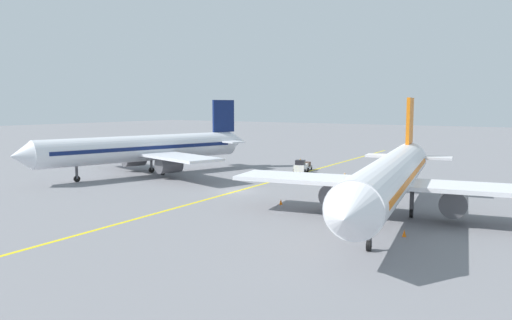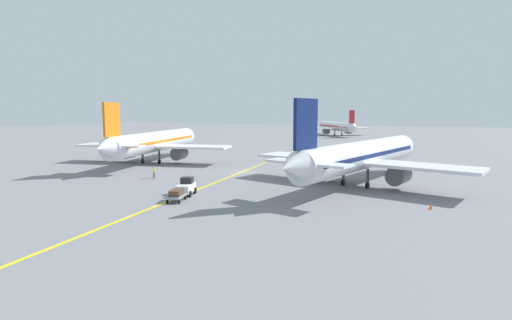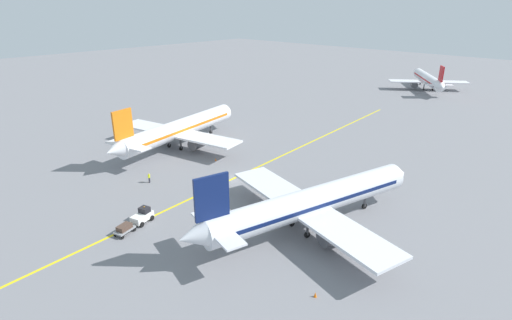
# 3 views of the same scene
# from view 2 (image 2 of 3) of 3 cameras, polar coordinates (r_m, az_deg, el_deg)

# --- Properties ---
(ground_plane) EXTENTS (400.00, 400.00, 0.00)m
(ground_plane) POSITION_cam_2_polar(r_m,az_deg,el_deg) (61.56, -2.04, -1.72)
(ground_plane) COLOR slate
(apron_yellow_centreline) EXTENTS (8.07, 119.78, 0.01)m
(apron_yellow_centreline) POSITION_cam_2_polar(r_m,az_deg,el_deg) (61.55, -2.04, -1.72)
(apron_yellow_centreline) COLOR yellow
(apron_yellow_centreline) RESTS_ON ground
(airplane_at_gate) EXTENTS (28.48, 35.36, 10.60)m
(airplane_at_gate) POSITION_cam_2_polar(r_m,az_deg,el_deg) (74.60, -14.31, 2.48)
(airplane_at_gate) COLOR white
(airplane_at_gate) RESTS_ON ground
(airplane_adjacent_stand) EXTENTS (28.39, 35.02, 10.60)m
(airplane_adjacent_stand) POSITION_cam_2_polar(r_m,az_deg,el_deg) (52.03, 14.78, 0.55)
(airplane_adjacent_stand) COLOR silver
(airplane_adjacent_stand) RESTS_ON ground
(airplane_distant_taxiing) EXTENTS (23.19, 27.56, 9.54)m
(airplane_distant_taxiing) POSITION_cam_2_polar(r_m,az_deg,el_deg) (154.30, 11.48, 4.69)
(airplane_distant_taxiing) COLOR white
(airplane_distant_taxiing) RESTS_ON ground
(baggage_tug_white) EXTENTS (2.40, 3.29, 2.11)m
(baggage_tug_white) POSITION_cam_2_polar(r_m,az_deg,el_deg) (45.52, -9.97, -3.81)
(baggage_tug_white) COLOR white
(baggage_tug_white) RESTS_ON ground
(baggage_cart_trailing) EXTENTS (2.05, 2.88, 1.24)m
(baggage_cart_trailing) POSITION_cam_2_polar(r_m,az_deg,el_deg) (42.48, -11.29, -4.82)
(baggage_cart_trailing) COLOR gray
(baggage_cart_trailing) RESTS_ON ground
(ground_crew_worker) EXTENTS (0.38, 0.50, 1.68)m
(ground_crew_worker) POSITION_cam_2_polar(r_m,az_deg,el_deg) (57.48, -14.38, -1.66)
(ground_crew_worker) COLOR #23232D
(ground_crew_worker) RESTS_ON ground
(traffic_cone_near_nose) EXTENTS (0.32, 0.32, 0.55)m
(traffic_cone_near_nose) POSITION_cam_2_polar(r_m,az_deg,el_deg) (80.46, -13.71, 0.36)
(traffic_cone_near_nose) COLOR orange
(traffic_cone_near_nose) RESTS_ON ground
(traffic_cone_mid_apron) EXTENTS (0.32, 0.32, 0.55)m
(traffic_cone_mid_apron) POSITION_cam_2_polar(r_m,az_deg,el_deg) (42.07, 23.71, -6.09)
(traffic_cone_mid_apron) COLOR orange
(traffic_cone_mid_apron) RESTS_ON ground
(traffic_cone_by_wingtip) EXTENTS (0.32, 0.32, 0.55)m
(traffic_cone_by_wingtip) POSITION_cam_2_polar(r_m,az_deg,el_deg) (68.52, -6.94, -0.64)
(traffic_cone_by_wingtip) COLOR orange
(traffic_cone_by_wingtip) RESTS_ON ground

